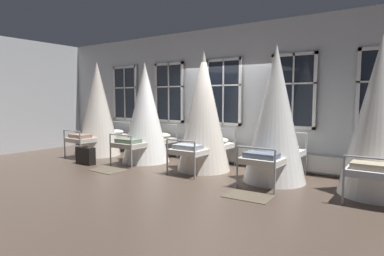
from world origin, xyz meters
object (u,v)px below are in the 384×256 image
(cot_fourth, at_px, (275,116))
(cot_second, at_px, (145,114))
(suitcase_dark, at_px, (86,156))
(cot_first, at_px, (98,110))
(cot_fifth, at_px, (379,118))
(cot_third, at_px, (204,113))

(cot_fourth, bearing_deg, cot_second, 90.42)
(cot_fourth, distance_m, suitcase_dark, 4.83)
(cot_first, bearing_deg, cot_second, -86.62)
(cot_fourth, height_order, cot_fifth, cot_fifth)
(cot_second, bearing_deg, cot_fifth, -89.60)
(cot_first, bearing_deg, cot_fourth, -88.35)
(cot_fifth, bearing_deg, suitcase_dark, 100.87)
(cot_third, bearing_deg, cot_fourth, -91.72)
(cot_fifth, relative_size, suitcase_dark, 4.92)
(cot_fourth, bearing_deg, cot_first, 91.30)
(cot_third, bearing_deg, suitcase_dark, 113.43)
(cot_second, relative_size, cot_third, 0.95)
(cot_first, distance_m, cot_fourth, 5.39)
(cot_second, height_order, cot_third, cot_third)
(cot_second, xyz_separation_m, cot_fifth, (5.37, 0.01, 0.07))
(suitcase_dark, bearing_deg, cot_fourth, 13.98)
(cot_first, xyz_separation_m, suitcase_dark, (0.82, -1.11, -1.11))
(cot_second, height_order, cot_fourth, cot_fourth)
(cot_third, xyz_separation_m, cot_fifth, (3.56, -0.00, -0.00))
(cot_first, height_order, cot_second, cot_first)
(cot_second, relative_size, cot_fourth, 0.95)
(cot_second, distance_m, cot_fifth, 5.37)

